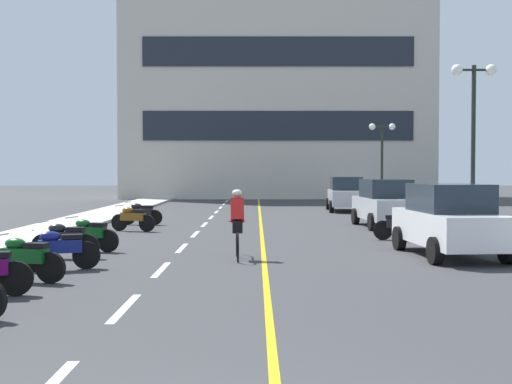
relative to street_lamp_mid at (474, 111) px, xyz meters
name	(u,v)px	position (x,y,z in m)	size (l,w,h in m)	color
ground_plane	(255,227)	(-7.08, 3.91, -4.07)	(140.00, 140.00, 0.00)	#38383A
curb_left	(87,219)	(-14.28, 6.91, -4.01)	(2.40, 72.00, 0.12)	#B7B2A8
curb_right	(423,219)	(0.12, 6.91, -4.01)	(2.40, 72.00, 0.12)	#B7B2A8
lane_dash_1	(125,308)	(-9.08, -11.09, -4.07)	(0.14, 2.20, 0.01)	silver
lane_dash_2	(162,270)	(-9.08, -7.09, -4.07)	(0.14, 2.20, 0.01)	silver
lane_dash_3	(182,248)	(-9.08, -3.09, -4.07)	(0.14, 2.20, 0.01)	silver
lane_dash_4	(195,234)	(-9.08, 0.91, -4.07)	(0.14, 2.20, 0.01)	silver
lane_dash_5	(205,224)	(-9.08, 4.91, -4.07)	(0.14, 2.20, 0.01)	silver
lane_dash_6	(211,217)	(-9.08, 8.91, -4.07)	(0.14, 2.20, 0.01)	silver
lane_dash_7	(217,212)	(-9.08, 12.91, -4.07)	(0.14, 2.20, 0.01)	silver
lane_dash_8	(221,208)	(-9.08, 16.91, -4.07)	(0.14, 2.20, 0.01)	silver
lane_dash_9	(224,204)	(-9.08, 20.91, -4.07)	(0.14, 2.20, 0.01)	silver
lane_dash_10	(227,201)	(-9.08, 24.91, -4.07)	(0.14, 2.20, 0.01)	silver
lane_dash_11	(229,199)	(-9.08, 28.91, -4.07)	(0.14, 2.20, 0.01)	silver
centre_line_yellow	(261,221)	(-6.83, 6.91, -4.07)	(0.12, 66.00, 0.01)	gold
office_building	(276,85)	(-5.38, 32.79, 5.07)	(23.94, 9.89, 18.29)	beige
street_lamp_mid	(474,111)	(0.00, 0.00, 0.00)	(1.46, 0.36, 5.45)	black
street_lamp_far	(382,145)	(-0.04, 15.26, -0.52)	(1.46, 0.36, 4.64)	black
parked_car_near	(449,220)	(-2.18, -4.87, -3.16)	(2.18, 4.32, 1.82)	black
parked_car_mid	(386,203)	(-2.10, 3.65, -3.16)	(2.13, 4.30, 1.82)	black
parked_car_far	(346,194)	(-2.25, 13.58, -3.16)	(2.08, 4.28, 1.82)	black
motorcycle_3	(24,258)	(-11.49, -8.70, -3.60)	(1.68, 0.67, 0.92)	black
motorcycle_4	(60,248)	(-11.26, -7.18, -3.60)	(1.64, 0.80, 0.92)	black
motorcycle_5	(65,239)	(-11.70, -5.26, -3.60)	(1.70, 0.60, 0.92)	black
motorcycle_6	(90,234)	(-11.45, -3.85, -3.60)	(1.65, 0.77, 0.92)	black
motorcycle_7	(402,225)	(-2.52, -1.00, -3.60)	(1.70, 0.60, 0.92)	black
motorcycle_8	(133,218)	(-11.39, 1.99, -3.60)	(1.64, 0.78, 0.92)	black
motorcycle_9	(141,213)	(-11.57, 4.74, -3.60)	(1.70, 0.60, 0.92)	black
cyclist_rider	(238,223)	(-7.47, -5.32, -3.19)	(0.42, 1.77, 1.71)	black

